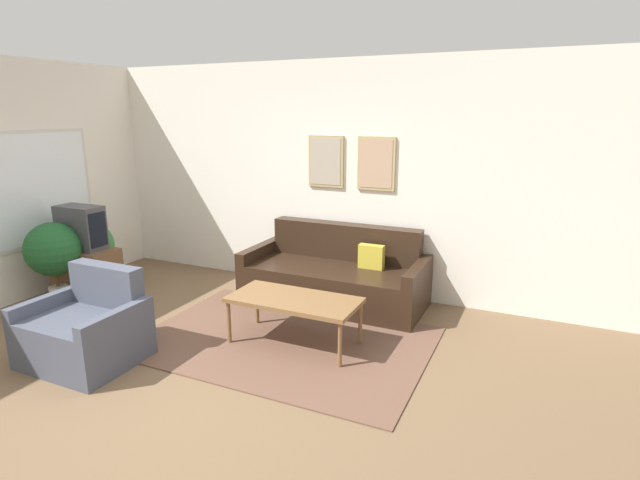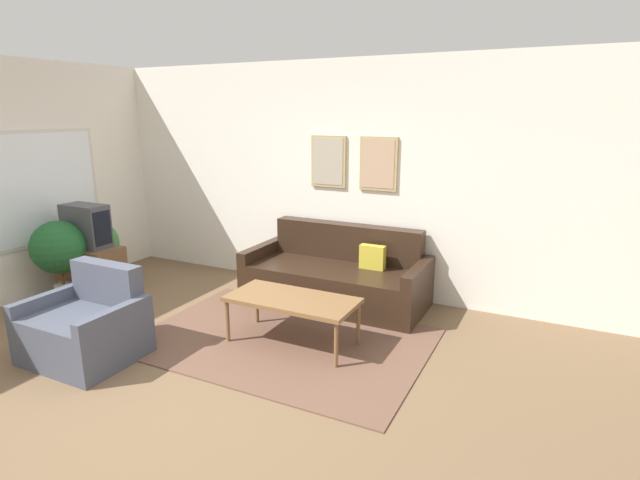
% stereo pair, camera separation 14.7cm
% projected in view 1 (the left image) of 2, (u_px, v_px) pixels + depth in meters
% --- Properties ---
extents(ground_plane, '(16.00, 16.00, 0.00)m').
position_uv_depth(ground_plane, '(179.00, 383.00, 4.00)').
color(ground_plane, brown).
extents(area_rug, '(2.68, 1.85, 0.01)m').
position_uv_depth(area_rug, '(284.00, 340.00, 4.74)').
color(area_rug, brown).
rests_on(area_rug, ground_plane).
extents(wall_back, '(8.00, 0.09, 2.70)m').
position_uv_depth(wall_back, '(318.00, 177.00, 5.99)').
color(wall_back, white).
rests_on(wall_back, ground_plane).
extents(couch, '(2.03, 0.90, 0.85)m').
position_uv_depth(couch, '(336.00, 277.00, 5.67)').
color(couch, black).
rests_on(couch, ground_plane).
extents(coffee_table, '(1.20, 0.57, 0.46)m').
position_uv_depth(coffee_table, '(294.00, 302.00, 4.58)').
color(coffee_table, brown).
rests_on(coffee_table, ground_plane).
extents(tv_stand, '(0.78, 0.41, 0.57)m').
position_uv_depth(tv_stand, '(86.00, 272.00, 5.86)').
color(tv_stand, brown).
rests_on(tv_stand, ground_plane).
extents(tv, '(0.55, 0.28, 0.50)m').
position_uv_depth(tv, '(81.00, 228.00, 5.73)').
color(tv, '#424247').
rests_on(tv, tv_stand).
extents(armchair, '(0.92, 0.76, 0.80)m').
position_uv_depth(armchair, '(87.00, 331.00, 4.32)').
color(armchair, '#474C5B').
rests_on(armchair, ground_plane).
extents(potted_plant_tall, '(0.60, 0.60, 0.94)m').
position_uv_depth(potted_plant_tall, '(53.00, 251.00, 5.53)').
color(potted_plant_tall, beige).
rests_on(potted_plant_tall, ground_plane).
extents(potted_plant_by_window, '(0.38, 0.38, 0.61)m').
position_uv_depth(potted_plant_by_window, '(90.00, 259.00, 6.14)').
color(potted_plant_by_window, slate).
rests_on(potted_plant_by_window, ground_plane).
extents(potted_plant_small, '(0.57, 0.57, 0.84)m').
position_uv_depth(potted_plant_small, '(90.00, 248.00, 6.02)').
color(potted_plant_small, '#935638').
rests_on(potted_plant_small, ground_plane).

